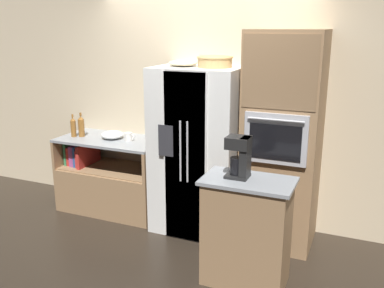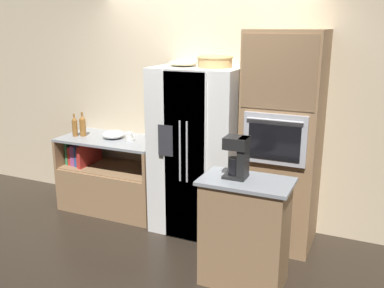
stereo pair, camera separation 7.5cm
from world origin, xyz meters
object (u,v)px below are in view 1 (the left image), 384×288
object	(u,v)px
bottle_tall	(73,127)
coffee_maker	(240,155)
fruit_bowl	(183,63)
wall_oven	(282,141)
mixing_bowl	(112,135)
mug	(129,137)
bottle_short	(81,126)
wicker_basket	(215,61)
refrigerator	(199,150)

from	to	relation	value
bottle_tall	coffee_maker	distance (m)	2.43
fruit_bowl	coffee_maker	bearing A→B (deg)	-42.42
wall_oven	mixing_bowl	distance (m)	2.01
mug	coffee_maker	world-z (taller)	coffee_maker
bottle_short	mug	xyz separation A→B (m)	(0.63, 0.05, -0.08)
wicker_basket	bottle_tall	bearing A→B (deg)	-178.23
bottle_short	fruit_bowl	bearing A→B (deg)	-0.24
mug	coffee_maker	size ratio (longest dim) A/B	0.35
mug	wicker_basket	bearing A→B (deg)	-2.07
refrigerator	bottle_tall	bearing A→B (deg)	-177.94
fruit_bowl	coffee_maker	xyz separation A→B (m)	(0.88, -0.80, -0.66)
refrigerator	mug	world-z (taller)	refrigerator
mug	bottle_short	bearing A→B (deg)	-175.69
wicker_basket	coffee_maker	distance (m)	1.19
mixing_bowl	coffee_maker	world-z (taller)	coffee_maker
bottle_short	coffee_maker	xyz separation A→B (m)	(2.22, -0.81, 0.13)
bottle_tall	bottle_short	bearing A→B (deg)	29.14
fruit_bowl	wicker_basket	bearing A→B (deg)	2.42
wall_oven	mixing_bowl	xyz separation A→B (m)	(-2.01, 0.01, -0.14)
wall_oven	mug	xyz separation A→B (m)	(-1.77, -0.00, -0.14)
bottle_short	bottle_tall	bearing A→B (deg)	-150.86
wall_oven	fruit_bowl	size ratio (longest dim) A/B	7.11
wall_oven	bottle_tall	world-z (taller)	wall_oven
refrigerator	mug	size ratio (longest dim) A/B	14.29
wall_oven	bottle_tall	size ratio (longest dim) A/B	7.84
wall_oven	wicker_basket	bearing A→B (deg)	-176.71
wicker_basket	bottle_short	size ratio (longest dim) A/B	1.24
wicker_basket	fruit_bowl	distance (m)	0.34
mug	fruit_bowl	bearing A→B (deg)	-4.20
wall_oven	coffee_maker	size ratio (longest dim) A/B	6.12
bottle_short	wall_oven	bearing A→B (deg)	1.19
bottle_tall	coffee_maker	world-z (taller)	coffee_maker
bottle_short	coffee_maker	size ratio (longest dim) A/B	0.83
fruit_bowl	bottle_tall	world-z (taller)	fruit_bowl
refrigerator	wicker_basket	world-z (taller)	wicker_basket
wicker_basket	mixing_bowl	size ratio (longest dim) A/B	1.37
mug	bottle_tall	bearing A→B (deg)	-172.52
wicker_basket	bottle_tall	xyz separation A→B (m)	(-1.77, -0.05, -0.83)
wall_oven	mug	size ratio (longest dim) A/B	17.29
bottle_short	mixing_bowl	xyz separation A→B (m)	(0.39, 0.06, -0.08)
refrigerator	coffee_maker	xyz separation A→B (m)	(0.71, -0.82, 0.26)
bottle_tall	refrigerator	bearing A→B (deg)	2.06
coffee_maker	refrigerator	bearing A→B (deg)	130.88
coffee_maker	bottle_short	bearing A→B (deg)	160.07
bottle_tall	bottle_short	world-z (taller)	bottle_short
refrigerator	wall_oven	size ratio (longest dim) A/B	0.83
mixing_bowl	coffee_maker	distance (m)	2.04
wall_oven	refrigerator	bearing A→B (deg)	-177.54
fruit_bowl	mug	world-z (taller)	fruit_bowl
wall_oven	fruit_bowl	distance (m)	1.28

